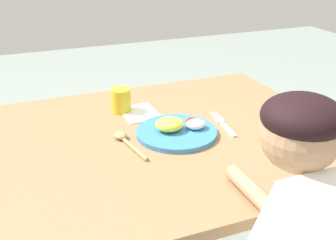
{
  "coord_description": "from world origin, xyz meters",
  "views": [
    {
      "loc": [
        -0.39,
        -1.09,
        1.31
      ],
      "look_at": [
        0.07,
        0.06,
        0.74
      ],
      "focal_mm": 43.83,
      "sensor_mm": 36.0,
      "label": 1
    }
  ],
  "objects_px": {
    "drinking_cup": "(121,100)",
    "plate": "(177,130)",
    "fork": "(223,124)",
    "spoon": "(125,140)"
  },
  "relations": [
    {
      "from": "plate",
      "to": "fork",
      "type": "bearing_deg",
      "value": 2.39
    },
    {
      "from": "fork",
      "to": "drinking_cup",
      "type": "height_order",
      "value": "drinking_cup"
    },
    {
      "from": "plate",
      "to": "fork",
      "type": "xyz_separation_m",
      "value": [
        0.17,
        0.01,
        -0.01
      ]
    },
    {
      "from": "drinking_cup",
      "to": "plate",
      "type": "bearing_deg",
      "value": -64.92
    },
    {
      "from": "fork",
      "to": "spoon",
      "type": "height_order",
      "value": "spoon"
    },
    {
      "from": "fork",
      "to": "spoon",
      "type": "relative_size",
      "value": 1.04
    },
    {
      "from": "fork",
      "to": "drinking_cup",
      "type": "xyz_separation_m",
      "value": [
        -0.29,
        0.24,
        0.04
      ]
    },
    {
      "from": "fork",
      "to": "drinking_cup",
      "type": "bearing_deg",
      "value": 57.31
    },
    {
      "from": "plate",
      "to": "spoon",
      "type": "bearing_deg",
      "value": 177.92
    },
    {
      "from": "fork",
      "to": "spoon",
      "type": "distance_m",
      "value": 0.34
    }
  ]
}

